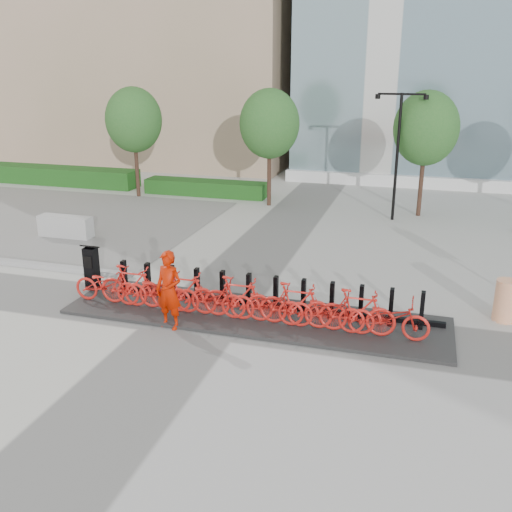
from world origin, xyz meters
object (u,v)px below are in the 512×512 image
(bike_0, at_px, (107,285))
(kiosk, at_px, (92,268))
(worker_red, at_px, (169,290))
(jersey_barrier, at_px, (66,226))
(construction_barrel, at_px, (506,301))

(bike_0, bearing_deg, kiosk, 51.33)
(worker_red, height_order, jersey_barrier, worker_red)
(bike_0, xyz_separation_m, jersey_barrier, (-4.73, 5.13, -0.17))
(worker_red, distance_m, jersey_barrier, 9.09)
(bike_0, relative_size, kiosk, 1.40)
(bike_0, height_order, worker_red, worker_red)
(bike_0, height_order, jersey_barrier, bike_0)
(bike_0, xyz_separation_m, construction_barrel, (9.88, 1.92, -0.04))
(construction_barrel, bearing_deg, jersey_barrier, 167.61)
(construction_barrel, bearing_deg, worker_red, -160.74)
(kiosk, distance_m, worker_red, 3.36)
(bike_0, distance_m, worker_red, 2.31)
(bike_0, xyz_separation_m, kiosk, (-0.87, 0.70, 0.15))
(kiosk, xyz_separation_m, construction_barrel, (10.75, 1.23, -0.19))
(kiosk, height_order, worker_red, worker_red)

